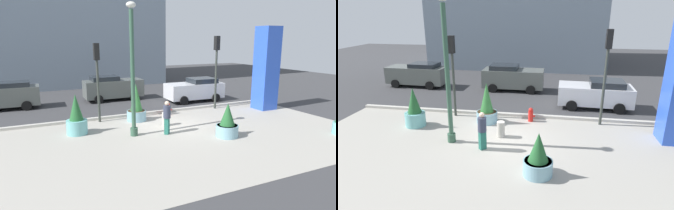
% 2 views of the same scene
% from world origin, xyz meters
% --- Properties ---
extents(ground_plane, '(60.00, 60.00, 0.00)m').
position_xyz_m(ground_plane, '(0.00, 4.00, 0.00)').
color(ground_plane, '#38383A').
extents(plaza_pavement, '(18.00, 10.00, 0.02)m').
position_xyz_m(plaza_pavement, '(0.00, -2.00, 0.00)').
color(plaza_pavement, '#9E998E').
rests_on(plaza_pavement, ground_plane).
extents(curb_strip, '(18.00, 0.24, 0.16)m').
position_xyz_m(curb_strip, '(0.00, 3.12, 0.08)').
color(curb_strip, '#B7B2A8').
rests_on(curb_strip, ground_plane).
extents(lamp_post, '(0.44, 0.44, 6.20)m').
position_xyz_m(lamp_post, '(-2.27, -0.52, 3.02)').
color(lamp_post, '#335642').
rests_on(lamp_post, ground_plane).
extents(art_pillar_blue, '(1.21, 1.21, 5.38)m').
position_xyz_m(art_pillar_blue, '(7.48, 1.21, 2.69)').
color(art_pillar_blue, blue).
rests_on(art_pillar_blue, ground_plane).
extents(potted_plant_by_pillar, '(1.01, 1.01, 2.00)m').
position_xyz_m(potted_plant_by_pillar, '(-4.71, 0.94, 0.80)').
color(potted_plant_by_pillar, '#6BB2B2').
rests_on(potted_plant_by_pillar, ground_plane).
extents(potted_plant_curbside, '(1.06, 1.06, 1.64)m').
position_xyz_m(potted_plant_curbside, '(1.69, -2.58, 0.66)').
color(potted_plant_curbside, '#7AA8B7').
rests_on(potted_plant_curbside, ground_plane).
extents(potted_plant_near_left, '(1.09, 1.09, 2.13)m').
position_xyz_m(potted_plant_near_left, '(-1.24, 2.00, 0.83)').
color(potted_plant_near_left, '#7AA8B7').
rests_on(potted_plant_near_left, ground_plane).
extents(fire_hydrant, '(0.36, 0.26, 0.75)m').
position_xyz_m(fire_hydrant, '(1.00, 2.52, 0.37)').
color(fire_hydrant, red).
rests_on(fire_hydrant, ground_plane).
extents(concrete_bollard, '(0.36, 0.36, 0.75)m').
position_xyz_m(concrete_bollard, '(-0.20, 0.36, 0.38)').
color(concrete_bollard, '#B2ADA3').
rests_on(concrete_bollard, ground_plane).
extents(traffic_light_far_side, '(0.28, 0.42, 4.77)m').
position_xyz_m(traffic_light_far_side, '(4.56, 2.67, 3.21)').
color(traffic_light_far_side, '#333833').
rests_on(traffic_light_far_side, ground_plane).
extents(traffic_light_corner, '(0.28, 0.42, 4.37)m').
position_xyz_m(traffic_light_corner, '(-3.20, 2.67, 2.97)').
color(traffic_light_corner, '#333833').
rests_on(traffic_light_corner, ground_plane).
extents(car_passing_lane, '(4.31, 2.17, 1.71)m').
position_xyz_m(car_passing_lane, '(4.62, 5.41, 0.88)').
color(car_passing_lane, silver).
rests_on(car_passing_lane, ground_plane).
extents(car_curb_east, '(4.52, 2.03, 1.81)m').
position_xyz_m(car_curb_east, '(-8.16, 8.38, 0.93)').
color(car_curb_east, '#565B56').
rests_on(car_curb_east, ground_plane).
extents(car_curb_west, '(4.36, 1.99, 1.86)m').
position_xyz_m(car_curb_west, '(-0.84, 8.44, 0.96)').
color(car_curb_west, '#565B56').
rests_on(car_curb_west, ground_plane).
extents(pedestrian_crossing, '(0.51, 0.51, 1.66)m').
position_xyz_m(pedestrian_crossing, '(-0.73, -0.98, 0.92)').
color(pedestrian_crossing, '#236656').
rests_on(pedestrian_crossing, ground_plane).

